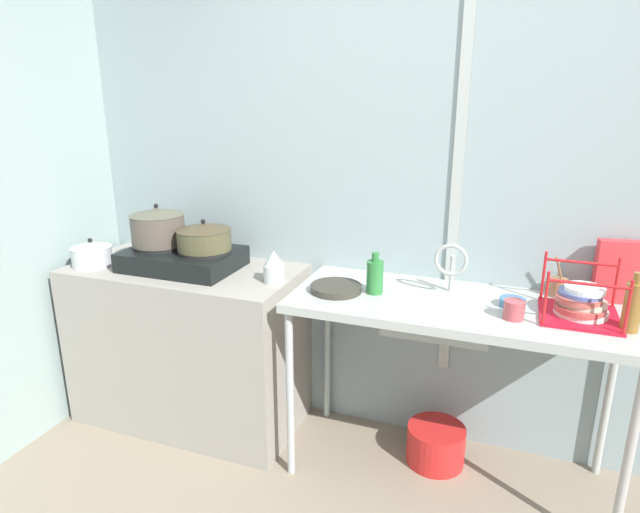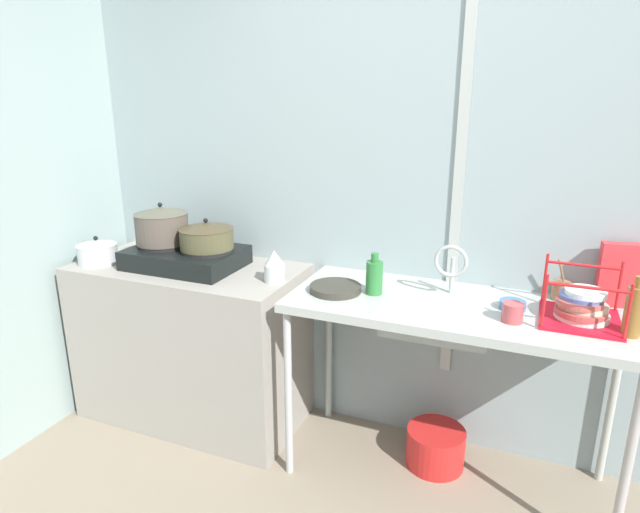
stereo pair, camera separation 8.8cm
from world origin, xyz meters
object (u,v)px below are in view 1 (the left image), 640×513
pot_on_right_burner (204,236)px  bucket_on_floor (436,444)px  dish_rack (580,304)px  utensil_jar (558,287)px  frying_pan (336,288)px  faucet (451,262)px  stove (183,258)px  sink_basin (438,317)px  bottle_by_rack (633,306)px  cereal_box (619,272)px  bottle_by_sink (375,276)px  pot_beside_stove (92,254)px  cup_by_rack (514,310)px  percolator (274,267)px  small_bowl_on_drainboard (512,302)px  pot_on_left_burner (158,226)px

pot_on_right_burner → bucket_on_floor: pot_on_right_burner is taller
dish_rack → utensil_jar: 0.24m
frying_pan → pot_on_right_burner: bearing=176.0°
faucet → bucket_on_floor: faucet is taller
stove → faucet: 1.37m
sink_basin → utensil_jar: utensil_jar is taller
dish_rack → bucket_on_floor: bearing=174.1°
stove → faucet: size_ratio=2.36×
bottle_by_rack → cereal_box: bearing=91.4°
stove → bottle_by_sink: size_ratio=3.01×
pot_beside_stove → cup_by_rack: pot_beside_stove is taller
pot_on_right_burner → utensil_jar: 1.71m
pot_beside_stove → percolator: 1.02m
bottle_by_rack → small_bowl_on_drainboard: bearing=165.8°
bottle_by_sink → cereal_box: size_ratio=0.69×
dish_rack → bottle_by_sink: size_ratio=1.61×
stove → pot_on_right_burner: size_ratio=2.08×
sink_basin → frying_pan: bearing=-178.3°
cereal_box → cup_by_rack: bearing=-147.8°
pot_on_left_burner → bottle_by_rack: (2.20, -0.07, -0.11)m
pot_on_left_burner → pot_on_right_burner: (0.28, 0.00, -0.03)m
pot_on_right_burner → utensil_jar: size_ratio=1.48×
bottle_by_rack → stove: bearing=178.1°
bottle_by_rack → cereal_box: cereal_box is taller
pot_on_left_burner → faucet: size_ratio=1.15×
pot_beside_stove → bucket_on_floor: bearing=6.3°
sink_basin → cereal_box: 0.80m
stove → percolator: (0.54, -0.03, 0.02)m
stove → bottle_by_sink: 1.04m
pot_on_left_burner → cereal_box: pot_on_left_burner is taller
small_bowl_on_drainboard → utensil_jar: utensil_jar is taller
percolator → utensil_jar: (1.28, 0.27, -0.03)m
bottle_by_rack → frying_pan: bearing=179.1°
pot_beside_stove → frying_pan: size_ratio=0.87×
faucet → bottle_by_rack: bearing=-12.1°
small_bowl_on_drainboard → bucket_on_floor: small_bowl_on_drainboard is taller
pot_on_right_burner → cereal_box: 1.93m
pot_beside_stove → faucet: faucet is taller
sink_basin → pot_on_left_burner: bearing=178.6°
bucket_on_floor → dish_rack: bearing=-5.9°
stove → cereal_box: cereal_box is taller
bottle_by_sink → frying_pan: bearing=-165.8°
cup_by_rack → cereal_box: size_ratio=0.30×
bottle_by_rack → pot_beside_stove: bearing=-178.5°
pot_on_right_burner → bottle_by_rack: (1.92, -0.07, -0.08)m
bottle_by_sink → bottle_by_rack: bearing=-3.4°
pot_on_left_burner → percolator: bearing=-2.9°
pot_beside_stove → bottle_by_rack: (2.54, 0.06, 0.04)m
pot_on_left_burner → percolator: 0.70m
small_bowl_on_drainboard → bucket_on_floor: bearing=174.1°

